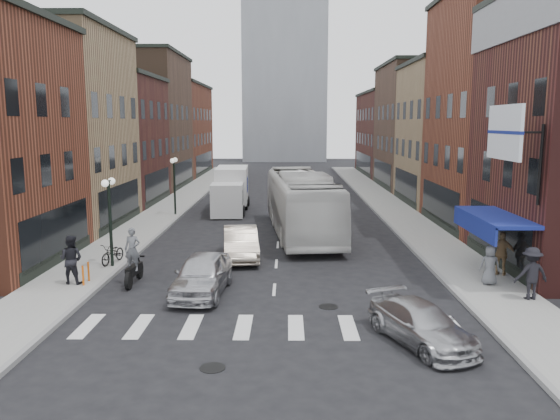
# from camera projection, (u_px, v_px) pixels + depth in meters

# --- Properties ---
(ground) EXTENTS (160.00, 160.00, 0.00)m
(ground) POSITION_uv_depth(u_px,v_px,m) (274.00, 298.00, 20.64)
(ground) COLOR black
(ground) RESTS_ON ground
(sidewalk_left) EXTENTS (3.00, 74.00, 0.15)m
(sidewalk_left) POSITION_uv_depth(u_px,v_px,m) (172.00, 207.00, 42.46)
(sidewalk_left) COLOR gray
(sidewalk_left) RESTS_ON ground
(sidewalk_right) EXTENTS (3.00, 74.00, 0.15)m
(sidewalk_right) POSITION_uv_depth(u_px,v_px,m) (390.00, 207.00, 42.23)
(sidewalk_right) COLOR gray
(sidewalk_right) RESTS_ON ground
(curb_left) EXTENTS (0.20, 74.00, 0.16)m
(curb_left) POSITION_uv_depth(u_px,v_px,m) (191.00, 208.00, 42.45)
(curb_left) COLOR gray
(curb_left) RESTS_ON ground
(curb_right) EXTENTS (0.20, 74.00, 0.16)m
(curb_right) POSITION_uv_depth(u_px,v_px,m) (371.00, 208.00, 42.26)
(curb_right) COLOR gray
(curb_right) RESTS_ON ground
(crosswalk_stripes) EXTENTS (12.00, 2.20, 0.01)m
(crosswalk_stripes) POSITION_uv_depth(u_px,v_px,m) (271.00, 327.00, 17.68)
(crosswalk_stripes) COLOR silver
(crosswalk_stripes) RESTS_ON ground
(bldg_left_mid_a) EXTENTS (10.30, 10.20, 12.30)m
(bldg_left_mid_a) POSITION_uv_depth(u_px,v_px,m) (37.00, 129.00, 33.69)
(bldg_left_mid_a) COLOR #997954
(bldg_left_mid_a) RESTS_ON ground
(bldg_left_mid_b) EXTENTS (10.30, 10.20, 10.30)m
(bldg_left_mid_b) POSITION_uv_depth(u_px,v_px,m) (94.00, 140.00, 43.72)
(bldg_left_mid_b) COLOR #401916
(bldg_left_mid_b) RESTS_ON ground
(bldg_left_far_a) EXTENTS (10.30, 12.20, 13.30)m
(bldg_left_far_a) POSITION_uv_depth(u_px,v_px,m) (132.00, 121.00, 54.34)
(bldg_left_far_a) COLOR #483224
(bldg_left_far_a) RESTS_ON ground
(bldg_left_far_b) EXTENTS (10.30, 16.20, 11.30)m
(bldg_left_far_b) POSITION_uv_depth(u_px,v_px,m) (164.00, 130.00, 68.32)
(bldg_left_far_b) COLOR brown
(bldg_left_far_b) RESTS_ON ground
(bldg_right_mid_a) EXTENTS (10.30, 10.20, 14.30)m
(bldg_right_mid_a) POSITION_uv_depth(u_px,v_px,m) (526.00, 112.00, 33.11)
(bldg_right_mid_a) COLOR brown
(bldg_right_mid_a) RESTS_ON ground
(bldg_right_mid_b) EXTENTS (10.30, 10.20, 11.30)m
(bldg_right_mid_b) POSITION_uv_depth(u_px,v_px,m) (470.00, 134.00, 43.22)
(bldg_right_mid_b) COLOR #997954
(bldg_right_mid_b) RESTS_ON ground
(bldg_right_far_a) EXTENTS (10.30, 12.20, 12.30)m
(bldg_right_far_a) POSITION_uv_depth(u_px,v_px,m) (434.00, 126.00, 54.00)
(bldg_right_far_a) COLOR #483224
(bldg_right_far_a) RESTS_ON ground
(bldg_right_far_b) EXTENTS (10.30, 16.20, 10.30)m
(bldg_right_far_b) POSITION_uv_depth(u_px,v_px,m) (404.00, 134.00, 67.98)
(bldg_right_far_b) COLOR #401916
(bldg_right_far_b) RESTS_ON ground
(awning_blue) EXTENTS (1.80, 5.00, 0.78)m
(awning_blue) POSITION_uv_depth(u_px,v_px,m) (490.00, 218.00, 22.57)
(awning_blue) COLOR navy
(awning_blue) RESTS_ON ground
(billboard_sign) EXTENTS (1.52, 3.00, 3.70)m
(billboard_sign) POSITION_uv_depth(u_px,v_px,m) (507.00, 134.00, 20.04)
(billboard_sign) COLOR black
(billboard_sign) RESTS_ON ground
(distant_tower) EXTENTS (14.00, 14.00, 50.00)m
(distant_tower) POSITION_uv_depth(u_px,v_px,m) (285.00, 14.00, 93.66)
(distant_tower) COLOR #9399A0
(distant_tower) RESTS_ON ground
(streetlamp_near) EXTENTS (0.32, 1.22, 4.11)m
(streetlamp_near) POSITION_uv_depth(u_px,v_px,m) (109.00, 205.00, 24.23)
(streetlamp_near) COLOR black
(streetlamp_near) RESTS_ON ground
(streetlamp_far) EXTENTS (0.32, 1.22, 4.11)m
(streetlamp_far) POSITION_uv_depth(u_px,v_px,m) (174.00, 175.00, 38.05)
(streetlamp_far) COLOR black
(streetlamp_far) RESTS_ON ground
(bike_rack) EXTENTS (0.08, 0.68, 0.80)m
(bike_rack) POSITION_uv_depth(u_px,v_px,m) (86.00, 273.00, 21.94)
(bike_rack) COLOR #D8590C
(bike_rack) RESTS_ON sidewalk_left
(box_truck) EXTENTS (2.49, 7.51, 3.23)m
(box_truck) POSITION_uv_depth(u_px,v_px,m) (231.00, 190.00, 40.24)
(box_truck) COLOR silver
(box_truck) RESTS_ON ground
(motorcycle_rider) EXTENTS (0.68, 2.31, 2.36)m
(motorcycle_rider) POSITION_uv_depth(u_px,v_px,m) (133.00, 258.00, 22.20)
(motorcycle_rider) COLOR black
(motorcycle_rider) RESTS_ON ground
(transit_bus) EXTENTS (4.42, 13.47, 3.68)m
(transit_bus) POSITION_uv_depth(u_px,v_px,m) (301.00, 203.00, 32.11)
(transit_bus) COLOR silver
(transit_bus) RESTS_ON ground
(sedan_left_near) EXTENTS (2.15, 4.70, 1.56)m
(sedan_left_near) POSITION_uv_depth(u_px,v_px,m) (202.00, 274.00, 20.99)
(sedan_left_near) COLOR #BBBCC1
(sedan_left_near) RESTS_ON ground
(sedan_left_far) EXTENTS (2.15, 4.78, 1.52)m
(sedan_left_far) POSITION_uv_depth(u_px,v_px,m) (241.00, 243.00, 26.46)
(sedan_left_far) COLOR beige
(sedan_left_far) RESTS_ON ground
(curb_car) EXTENTS (3.15, 4.49, 1.21)m
(curb_car) POSITION_uv_depth(u_px,v_px,m) (421.00, 324.00, 16.30)
(curb_car) COLOR #A7A8AC
(curb_car) RESTS_ON ground
(parked_bicycle) EXTENTS (1.03, 1.90, 0.95)m
(parked_bicycle) POSITION_uv_depth(u_px,v_px,m) (113.00, 253.00, 25.02)
(parked_bicycle) COLOR black
(parked_bicycle) RESTS_ON sidewalk_left
(ped_left_solo) EXTENTS (1.02, 0.67, 1.98)m
(ped_left_solo) POSITION_uv_depth(u_px,v_px,m) (71.00, 259.00, 21.83)
(ped_left_solo) COLOR black
(ped_left_solo) RESTS_ON sidewalk_left
(ped_right_a) EXTENTS (1.32, 0.77, 1.94)m
(ped_right_a) POSITION_uv_depth(u_px,v_px,m) (531.00, 273.00, 19.87)
(ped_right_a) COLOR black
(ped_right_a) RESTS_ON sidewalk_right
(ped_right_b) EXTENTS (1.23, 1.02, 1.87)m
(ped_right_b) POSITION_uv_depth(u_px,v_px,m) (502.00, 253.00, 23.04)
(ped_right_b) COLOR olive
(ped_right_b) RESTS_ON sidewalk_right
(ped_right_c) EXTENTS (0.84, 0.62, 1.58)m
(ped_right_c) POSITION_uv_depth(u_px,v_px,m) (490.00, 265.00, 21.69)
(ped_right_c) COLOR #5B5E63
(ped_right_c) RESTS_ON sidewalk_right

